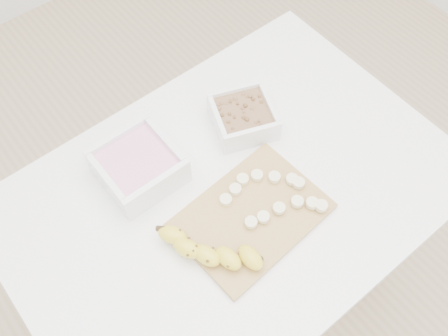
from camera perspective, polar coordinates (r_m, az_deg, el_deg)
ground at (r=1.82m, az=0.61°, el=-14.02°), size 3.50×3.50×0.00m
table at (r=1.21m, az=0.90°, el=-4.79°), size 1.00×0.70×0.75m
bowl_yogurt at (r=1.12m, az=-9.75°, el=0.26°), size 0.17×0.17×0.08m
bowl_granola at (r=1.19m, az=2.21°, el=5.89°), size 0.18×0.18×0.07m
cutting_board at (r=1.09m, az=3.14°, el=-5.49°), size 0.33×0.24×0.01m
banana at (r=1.02m, az=-1.34°, el=-9.36°), size 0.14×0.22×0.04m
banana_slices at (r=1.09m, az=5.61°, el=-3.12°), size 0.18×0.19×0.02m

